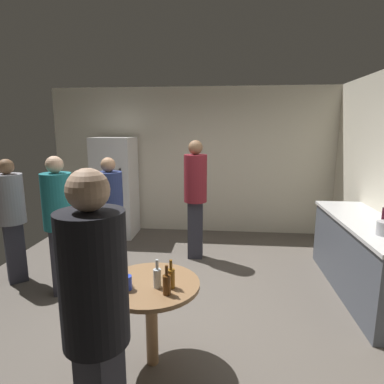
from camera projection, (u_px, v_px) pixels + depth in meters
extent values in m
cube|color=#5B544C|center=(170.00, 302.00, 3.80)|extent=(5.20, 5.20, 0.10)
cube|color=silver|center=(192.00, 161.00, 6.10)|extent=(5.32, 0.06, 2.70)
cube|color=white|center=(116.00, 187.00, 5.90)|extent=(0.70, 0.65, 1.80)
cube|color=#262628|center=(121.00, 186.00, 5.53)|extent=(0.03, 0.03, 0.60)
cube|color=#4C515B|center=(364.00, 259.00, 3.84)|extent=(0.60, 2.06, 0.86)
cube|color=silver|center=(368.00, 223.00, 3.75)|extent=(0.64, 2.10, 0.04)
cylinder|color=olive|center=(152.00, 325.00, 2.69)|extent=(0.10, 0.10, 0.70)
cylinder|color=olive|center=(151.00, 285.00, 2.62)|extent=(0.80, 0.80, 0.03)
cylinder|color=#8C5919|center=(171.00, 279.00, 2.52)|extent=(0.06, 0.06, 0.15)
cylinder|color=#8C5919|center=(171.00, 265.00, 2.50)|extent=(0.02, 0.02, 0.08)
cylinder|color=#593314|center=(167.00, 285.00, 2.42)|extent=(0.06, 0.06, 0.15)
cylinder|color=#593314|center=(167.00, 271.00, 2.40)|extent=(0.02, 0.02, 0.08)
cylinder|color=#26662D|center=(122.00, 275.00, 2.59)|extent=(0.06, 0.06, 0.15)
cylinder|color=#26662D|center=(122.00, 261.00, 2.57)|extent=(0.02, 0.02, 0.08)
cylinder|color=silver|center=(157.00, 278.00, 2.53)|extent=(0.06, 0.06, 0.15)
cylinder|color=silver|center=(157.00, 265.00, 2.50)|extent=(0.02, 0.02, 0.08)
cylinder|color=blue|center=(127.00, 283.00, 2.50)|extent=(0.08, 0.08, 0.11)
cube|color=#2D2D38|center=(195.00, 230.00, 4.92)|extent=(0.22, 0.17, 0.88)
cylinder|color=maroon|center=(195.00, 178.00, 4.76)|extent=(0.34, 0.34, 0.70)
sphere|color=#8C6647|center=(196.00, 147.00, 4.67)|extent=(0.21, 0.21, 0.21)
cube|color=#2D2D38|center=(112.00, 247.00, 4.33)|extent=(0.28, 0.27, 0.79)
cylinder|color=navy|center=(110.00, 196.00, 4.19)|extent=(0.48, 0.48, 0.62)
sphere|color=tan|center=(108.00, 165.00, 4.11)|extent=(0.19, 0.19, 0.19)
cube|color=#2D2D38|center=(16.00, 252.00, 4.15)|extent=(0.28, 0.27, 0.79)
cylinder|color=gray|center=(10.00, 199.00, 4.02)|extent=(0.48, 0.48, 0.62)
sphere|color=#8C6647|center=(6.00, 167.00, 3.94)|extent=(0.19, 0.19, 0.19)
cylinder|color=black|center=(93.00, 279.00, 1.61)|extent=(0.45, 0.45, 0.70)
sphere|color=#D8AD8C|center=(88.00, 190.00, 1.52)|extent=(0.21, 0.21, 0.21)
cube|color=#2D2D38|center=(62.00, 261.00, 3.84)|extent=(0.26, 0.23, 0.82)
cylinder|color=#1E727A|center=(57.00, 201.00, 3.69)|extent=(0.42, 0.42, 0.65)
sphere|color=#D8AD8C|center=(54.00, 165.00, 3.61)|extent=(0.19, 0.19, 0.19)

